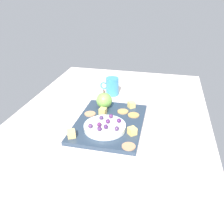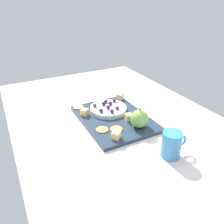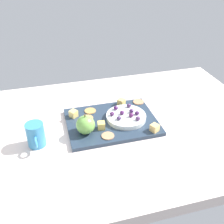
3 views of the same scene
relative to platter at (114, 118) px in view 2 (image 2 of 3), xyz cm
name	(u,v)px [view 2 (image 2 of 3)]	position (x,y,z in cm)	size (l,w,h in cm)	color
table	(118,126)	(1.73, 1.36, -3.04)	(131.84, 83.48, 4.54)	silver
platter	(114,118)	(0.00, 0.00, 0.00)	(35.52, 26.53, 1.55)	#273649
serving_dish	(108,109)	(-5.94, 0.45, 1.69)	(16.06, 16.06, 1.83)	white
apple_whole	(139,119)	(11.34, 5.16, 4.31)	(7.07, 7.07, 7.07)	#73B14C
apple_stem	(140,109)	(11.34, 5.16, 8.44)	(0.50, 0.50, 1.20)	brown
cheese_cube_0	(116,135)	(14.27, -6.62, 2.16)	(2.77, 2.77, 2.77)	#F4D175
cheese_cube_1	(120,97)	(-13.88, 10.88, 2.16)	(2.77, 2.77, 2.77)	#F0C371
cheese_cube_2	(129,117)	(5.17, 4.17, 2.16)	(2.77, 2.77, 2.77)	#ECCB67
cheese_cube_3	(85,112)	(-7.19, -10.26, 2.16)	(2.77, 2.77, 2.77)	#EAC569
cracker_0	(116,129)	(9.15, -3.73, 0.97)	(4.75, 4.75, 0.40)	tan
cracker_1	(78,107)	(-15.15, -10.31, 0.97)	(4.75, 4.75, 0.40)	tan
cracker_2	(102,130)	(7.01, -8.72, 0.97)	(4.75, 4.75, 0.40)	tan
cracker_3	(138,115)	(3.95, 9.52, 0.97)	(4.75, 4.75, 0.40)	tan
grape_0	(108,107)	(-4.43, -0.39, 3.44)	(1.88, 1.69, 1.69)	#50235B
grape_1	(101,111)	(-3.01, -4.43, 3.45)	(1.88, 1.69, 1.69)	#491D58
grape_2	(110,103)	(-7.44, 2.19, 3.42)	(1.88, 1.69, 1.64)	#552155
grape_3	(104,104)	(-8.49, -0.59, 3.45)	(1.88, 1.69, 1.70)	#422253
grape_4	(117,108)	(-2.18, 2.85, 3.36)	(1.88, 1.69, 1.51)	#452F5A
grape_5	(114,100)	(-9.19, 5.14, 3.45)	(1.88, 1.69, 1.69)	#502F5E
grape_6	(112,111)	(-0.39, -0.61, 3.47)	(1.88, 1.69, 1.73)	#54275D
grape_7	(107,101)	(-10.23, 1.82, 3.39)	(1.88, 1.69, 1.58)	#472456
grape_8	(95,105)	(-8.77, -4.79, 3.44)	(1.88, 1.69, 1.67)	#482E59
cup	(172,144)	(29.30, 5.73, 3.74)	(6.45, 9.65, 9.03)	teal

